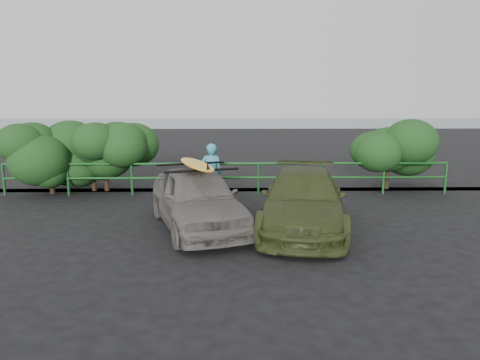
% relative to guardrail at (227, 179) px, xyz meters
% --- Properties ---
extents(ground, '(80.00, 80.00, 0.00)m').
position_rel_guardrail_xyz_m(ground, '(0.00, -5.00, -0.52)').
color(ground, black).
extents(ocean, '(200.00, 200.00, 0.00)m').
position_rel_guardrail_xyz_m(ocean, '(0.00, 55.00, -0.52)').
color(ocean, slate).
rests_on(ocean, ground).
extents(guardrail, '(14.00, 0.08, 1.04)m').
position_rel_guardrail_xyz_m(guardrail, '(0.00, 0.00, 0.00)').
color(guardrail, '#164E1B').
rests_on(guardrail, ground).
extents(shrub_left, '(3.20, 2.40, 2.11)m').
position_rel_guardrail_xyz_m(shrub_left, '(-4.80, 0.40, 0.53)').
color(shrub_left, '#1D4619').
rests_on(shrub_left, ground).
extents(shrub_right, '(3.20, 2.40, 2.15)m').
position_rel_guardrail_xyz_m(shrub_right, '(5.00, 0.50, 0.55)').
color(shrub_right, '#1D4619').
rests_on(shrub_right, ground).
extents(sedan, '(2.90, 4.48, 1.42)m').
position_rel_guardrail_xyz_m(sedan, '(-0.66, -3.63, 0.19)').
color(sedan, '#655F5A').
rests_on(sedan, ground).
extents(olive_vehicle, '(2.65, 4.86, 1.34)m').
position_rel_guardrail_xyz_m(olive_vehicle, '(1.81, -3.68, 0.15)').
color(olive_vehicle, '#353F1B').
rests_on(olive_vehicle, ground).
extents(man, '(0.67, 0.46, 1.75)m').
position_rel_guardrail_xyz_m(man, '(-0.44, -1.16, 0.36)').
color(man, teal).
rests_on(man, ground).
extents(roof_rack, '(1.93, 1.62, 0.06)m').
position_rel_guardrail_xyz_m(roof_rack, '(-0.66, -3.63, 0.93)').
color(roof_rack, black).
rests_on(roof_rack, sedan).
extents(surfboard, '(1.25, 2.48, 0.07)m').
position_rel_guardrail_xyz_m(surfboard, '(-0.66, -3.63, 0.99)').
color(surfboard, '#FBAD1A').
rests_on(surfboard, roof_rack).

